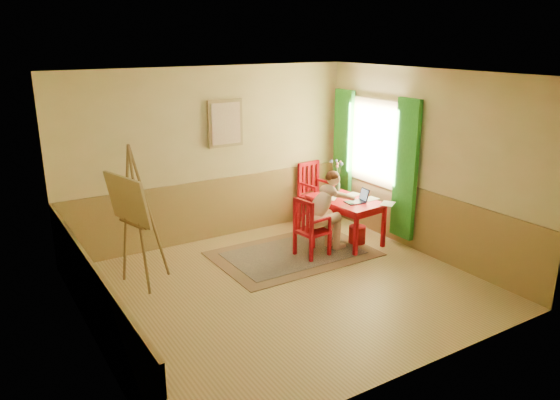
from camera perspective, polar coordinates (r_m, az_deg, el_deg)
room at (r=6.78m, az=0.66°, el=1.33°), size 5.04×4.54×2.84m
wainscot at (r=7.72m, az=-2.55°, el=-3.74°), size 5.00×4.50×1.00m
window at (r=9.07m, az=9.88°, el=4.78°), size 0.12×2.01×2.20m
wall_portrait at (r=8.68m, az=-5.82°, el=8.12°), size 0.60×0.05×0.76m
rug at (r=8.34m, az=1.44°, el=-5.72°), size 2.41×1.61×0.02m
table at (r=8.71m, az=7.00°, el=-0.49°), size 0.84×1.27×0.72m
chair_left at (r=8.10m, az=3.23°, el=-2.97°), size 0.48×0.47×0.93m
chair_back at (r=9.63m, az=3.67°, el=0.78°), size 0.53×0.55×1.08m
figure at (r=8.22m, az=4.79°, el=-0.94°), size 0.97×0.48×1.28m
laptop at (r=8.54m, az=8.31°, el=0.04°), size 0.37×0.25×0.21m
papers at (r=8.73m, az=8.49°, el=0.14°), size 0.92×1.04×0.00m
vase at (r=9.09m, az=6.11°, el=2.51°), size 0.19×0.28×0.54m
wastebasket at (r=8.80m, az=8.20°, el=-3.69°), size 0.35×0.35×0.29m
easel at (r=7.17m, az=-15.62°, el=-0.51°), size 0.74×0.87×1.95m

